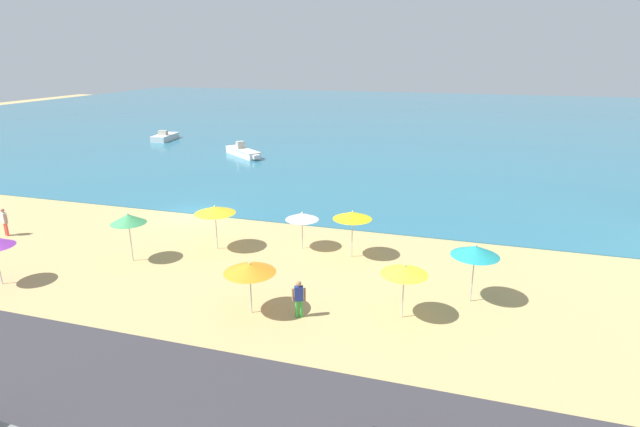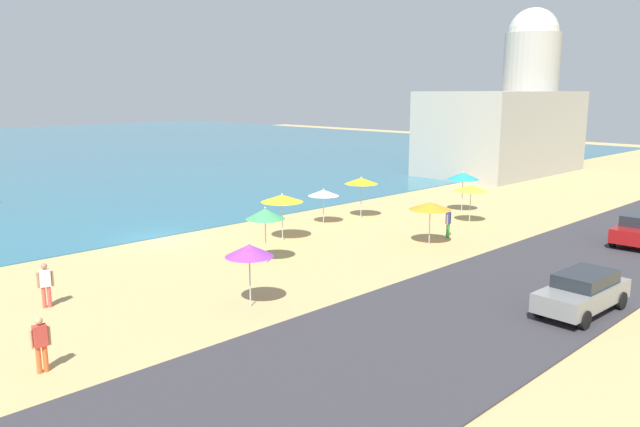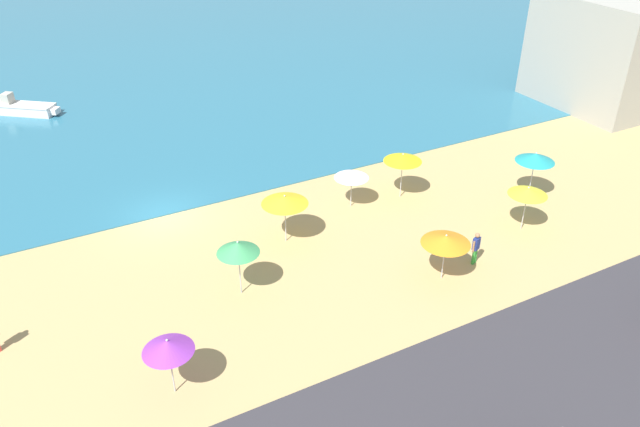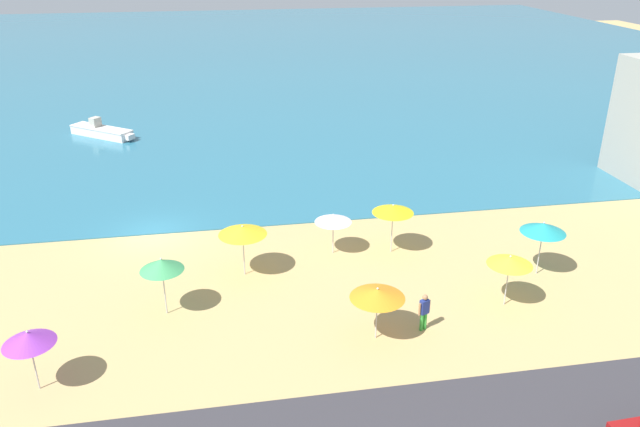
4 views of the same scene
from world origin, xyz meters
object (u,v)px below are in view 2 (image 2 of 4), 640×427
(bather_0, at_px, (41,342))
(parked_car_1, at_px, (583,292))
(beach_umbrella_1, at_px, (282,198))
(beach_umbrella_2, at_px, (430,206))
(beach_umbrella_3, at_px, (324,193))
(harbor_fortress, at_px, (510,118))
(bather_1, at_px, (448,221))
(beach_umbrella_5, at_px, (463,176))
(bather_2, at_px, (45,283))
(beach_umbrella_0, at_px, (265,214))
(beach_umbrella_6, at_px, (471,188))
(beach_umbrella_4, at_px, (249,251))
(beach_umbrella_7, at_px, (361,181))
(parked_car_0, at_px, (640,229))

(bather_0, distance_m, parked_car_1, 17.63)
(beach_umbrella_1, height_order, beach_umbrella_2, beach_umbrella_1)
(beach_umbrella_3, bearing_deg, parked_car_1, -103.78)
(harbor_fortress, bearing_deg, bather_1, -156.93)
(beach_umbrella_1, distance_m, beach_umbrella_5, 13.64)
(beach_umbrella_1, relative_size, bather_2, 1.51)
(bather_0, bearing_deg, beach_umbrella_0, 20.20)
(beach_umbrella_0, distance_m, beach_umbrella_6, 14.32)
(beach_umbrella_5, bearing_deg, bather_2, 178.81)
(beach_umbrella_0, xyz_separation_m, beach_umbrella_3, (7.89, 4.18, -0.44))
(beach_umbrella_2, relative_size, beach_umbrella_6, 0.97)
(beach_umbrella_5, bearing_deg, beach_umbrella_4, -167.70)
(beach_umbrella_4, height_order, beach_umbrella_6, beach_umbrella_4)
(beach_umbrella_4, xyz_separation_m, beach_umbrella_7, (14.92, 7.90, 0.20))
(harbor_fortress, bearing_deg, bather_2, -170.65)
(beach_umbrella_4, height_order, bather_2, beach_umbrella_4)
(beach_umbrella_5, xyz_separation_m, harbor_fortress, (21.00, 8.35, 2.74))
(beach_umbrella_3, height_order, beach_umbrella_4, beach_umbrella_4)
(beach_umbrella_0, bearing_deg, beach_umbrella_4, -135.29)
(beach_umbrella_0, distance_m, bather_2, 9.63)
(beach_umbrella_0, height_order, beach_umbrella_6, beach_umbrella_0)
(beach_umbrella_0, xyz_separation_m, beach_umbrella_1, (3.42, 2.76, -0.05))
(beach_umbrella_4, height_order, parked_car_0, beach_umbrella_4)
(beach_umbrella_2, distance_m, beach_umbrella_3, 7.39)
(beach_umbrella_0, relative_size, beach_umbrella_6, 1.11)
(beach_umbrella_2, xyz_separation_m, beach_umbrella_6, (6.04, 1.42, 0.09))
(bather_2, relative_size, parked_car_0, 0.42)
(harbor_fortress, bearing_deg, beach_umbrella_3, -171.20)
(beach_umbrella_7, bearing_deg, beach_umbrella_4, -152.10)
(beach_umbrella_1, bearing_deg, beach_umbrella_7, 8.03)
(beach_umbrella_2, distance_m, bather_0, 19.90)
(bather_1, bearing_deg, parked_car_1, -123.06)
(beach_umbrella_3, height_order, parked_car_0, beach_umbrella_3)
(bather_1, relative_size, parked_car_1, 0.38)
(bather_0, xyz_separation_m, bather_1, (21.85, 1.32, -0.02))
(beach_umbrella_2, bearing_deg, bather_2, 166.54)
(beach_umbrella_0, xyz_separation_m, beach_umbrella_4, (-4.15, -4.11, -0.19))
(bather_0, height_order, harbor_fortress, harbor_fortress)
(beach_umbrella_3, bearing_deg, bather_0, -156.58)
(bather_1, bearing_deg, beach_umbrella_6, 16.48)
(beach_umbrella_3, bearing_deg, beach_umbrella_6, -43.34)
(beach_umbrella_2, xyz_separation_m, parked_car_1, (-4.47, -9.73, -1.19))
(bather_0, bearing_deg, beach_umbrella_5, 9.49)
(beach_umbrella_2, bearing_deg, beach_umbrella_5, 22.90)
(beach_umbrella_4, xyz_separation_m, beach_umbrella_5, (21.02, 4.58, 0.25))
(beach_umbrella_2, xyz_separation_m, beach_umbrella_5, (8.71, 3.68, 0.34))
(beach_umbrella_2, relative_size, bather_2, 1.37)
(beach_umbrella_0, relative_size, beach_umbrella_4, 1.09)
(beach_umbrella_2, relative_size, beach_umbrella_5, 0.86)
(beach_umbrella_7, height_order, parked_car_0, beach_umbrella_7)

